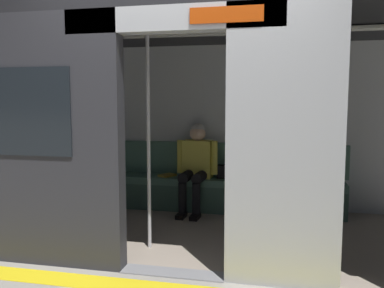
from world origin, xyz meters
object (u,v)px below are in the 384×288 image
at_px(person_seated, 196,162).
at_px(grab_pole_door, 148,139).
at_px(train_car, 193,96).
at_px(book, 167,175).
at_px(bench_seat, 212,186).
at_px(handbag, 227,172).

height_order(person_seated, grab_pole_door, grab_pole_door).
xyz_separation_m(train_car, book, (0.56, -0.94, -1.06)).
bearing_deg(bench_seat, grab_pole_door, 75.18).
height_order(person_seated, book, person_seated).
relative_size(handbag, grab_pole_door, 0.12).
relative_size(train_car, book, 29.09).
height_order(bench_seat, person_seated, person_seated).
bearing_deg(person_seated, handbag, -163.51).
relative_size(train_car, bench_seat, 1.88).
distance_m(train_car, grab_pole_door, 0.76).
xyz_separation_m(train_car, handbag, (-0.25, -0.98, -0.99)).
distance_m(bench_seat, book, 0.63).
xyz_separation_m(bench_seat, grab_pole_door, (0.39, 1.46, 0.76)).
distance_m(bench_seat, person_seated, 0.39).
height_order(train_car, book, train_car).
bearing_deg(grab_pole_door, bench_seat, -104.82).
distance_m(train_car, book, 1.52).
distance_m(person_seated, grab_pole_door, 1.48).
bearing_deg(train_car, bench_seat, -93.48).
relative_size(person_seated, grab_pole_door, 0.53).
relative_size(book, grab_pole_door, 0.10).
distance_m(person_seated, book, 0.47).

